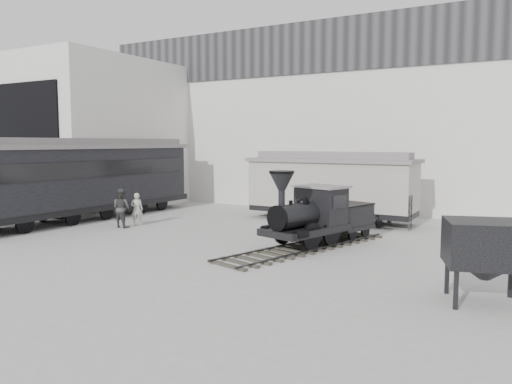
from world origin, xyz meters
The scene contains 9 objects.
ground centered at (0.00, 0.00, 0.00)m, with size 90.00×90.00×0.00m, color #9E9E9B.
north_wall centered at (0.00, 14.98, 5.55)m, with size 34.00×2.51×11.00m.
west_pavilion centered at (-14.50, 9.96, 4.49)m, with size 7.00×12.11×9.00m.
locomotive centered at (2.25, 4.11, 1.08)m, with size 4.07×8.44×2.92m.
boxcar centered at (0.51, 10.34, 1.85)m, with size 8.67×2.87×3.53m.
passenger_coach centered at (-10.98, 4.58, 2.15)m, with size 3.66×14.67×3.90m.
visitor_a centered at (-7.15, 4.43, 0.80)m, with size 0.58×0.38×1.59m, color #B8B6AA.
visitor_b centered at (-7.42, 3.69, 0.92)m, with size 0.90×0.70×1.85m, color #3C3C3C.
coal_hopper centered at (8.54, -0.22, 1.35)m, with size 2.28×2.05×2.08m.
Camera 1 is at (9.47, -13.58, 3.99)m, focal length 35.00 mm.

